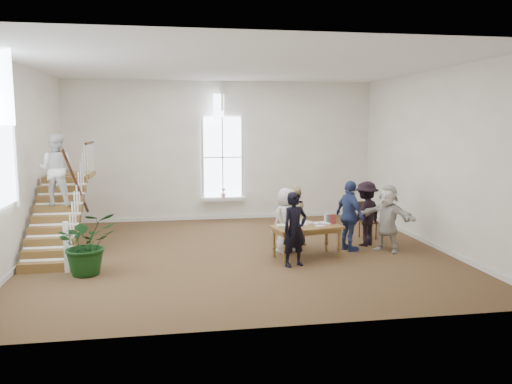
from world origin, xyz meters
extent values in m
plane|color=#49301C|center=(0.00, 0.00, 0.00)|extent=(10.00, 10.00, 0.00)
plane|color=beige|center=(0.00, 4.50, 2.25)|extent=(10.00, 0.00, 10.00)
plane|color=beige|center=(0.00, -4.50, 2.25)|extent=(10.00, 0.00, 10.00)
plane|color=beige|center=(-5.00, 0.00, 2.25)|extent=(0.00, 9.00, 9.00)
plane|color=beige|center=(5.00, 0.00, 2.25)|extent=(0.00, 9.00, 9.00)
plane|color=white|center=(0.00, 0.00, 4.50)|extent=(10.00, 10.00, 0.00)
cube|color=white|center=(0.00, 4.32, 0.70)|extent=(1.45, 0.28, 0.10)
plane|color=white|center=(0.00, 4.44, 2.05)|extent=(2.60, 0.00, 2.60)
plane|color=white|center=(0.00, 4.44, 3.65)|extent=(0.60, 0.60, 0.85)
cube|color=white|center=(0.00, 4.47, 0.06)|extent=(10.00, 0.04, 0.12)
imported|color=pink|center=(0.00, 4.29, 0.90)|extent=(0.17, 0.17, 0.30)
cube|color=brown|center=(-4.35, -0.80, 0.10)|extent=(1.10, 0.30, 0.20)
cube|color=brown|center=(-4.35, -0.50, 0.30)|extent=(1.10, 0.30, 0.20)
cube|color=brown|center=(-4.35, -0.20, 0.50)|extent=(1.10, 0.30, 0.20)
cube|color=brown|center=(-4.35, 0.10, 0.70)|extent=(1.10, 0.30, 0.20)
cube|color=brown|center=(-4.35, 0.40, 0.90)|extent=(1.10, 0.30, 0.20)
cube|color=brown|center=(-4.35, 0.70, 1.10)|extent=(1.10, 0.30, 0.20)
cube|color=brown|center=(-4.35, 1.00, 1.30)|extent=(1.10, 0.30, 0.20)
cube|color=brown|center=(-4.35, 1.30, 1.50)|extent=(1.10, 0.30, 0.20)
cube|color=brown|center=(-4.35, 1.60, 1.70)|extent=(1.10, 0.30, 0.20)
cube|color=brown|center=(-4.35, 2.50, 1.74)|extent=(1.10, 1.20, 0.12)
cube|color=white|center=(-3.86, -0.95, 0.55)|extent=(0.10, 0.10, 1.10)
cylinder|color=#3B2010|center=(-3.85, 0.40, 1.75)|extent=(0.07, 2.74, 1.86)
imported|color=silver|center=(-4.35, 0.70, 2.06)|extent=(0.94, 0.79, 1.72)
cube|color=brown|center=(1.50, -0.62, 0.73)|extent=(1.75, 1.13, 0.05)
cube|color=brown|center=(1.50, -0.62, 0.66)|extent=(1.61, 0.99, 0.10)
cylinder|color=brown|center=(0.87, -1.07, 0.35)|extent=(0.07, 0.07, 0.71)
cylinder|color=brown|center=(2.25, -0.77, 0.35)|extent=(0.07, 0.07, 0.71)
cylinder|color=brown|center=(0.74, -0.48, 0.35)|extent=(0.07, 0.07, 0.71)
cylinder|color=brown|center=(2.12, -0.18, 0.35)|extent=(0.07, 0.07, 0.71)
cube|color=silver|center=(1.56, -0.39, 0.77)|extent=(0.34, 0.35, 0.03)
cube|color=beige|center=(0.88, -0.61, 0.78)|extent=(0.21, 0.26, 0.05)
cube|color=tan|center=(1.91, -0.48, 0.77)|extent=(0.22, 0.23, 0.03)
cube|color=silver|center=(1.17, -0.47, 0.79)|extent=(0.16, 0.20, 0.06)
cube|color=#4C5972|center=(1.30, -0.54, 0.77)|extent=(0.23, 0.27, 0.03)
cube|color=maroon|center=(1.13, -0.71, 0.78)|extent=(0.26, 0.29, 0.04)
cube|color=white|center=(1.99, -0.45, 0.78)|extent=(0.23, 0.31, 0.04)
cube|color=#BFB299|center=(1.55, -0.34, 0.79)|extent=(0.29, 0.31, 0.06)
cube|color=silver|center=(1.79, -0.41, 0.77)|extent=(0.28, 0.24, 0.03)
cube|color=beige|center=(1.58, -0.32, 0.78)|extent=(0.26, 0.26, 0.05)
cube|color=tan|center=(1.16, -0.80, 0.78)|extent=(0.23, 0.26, 0.04)
cube|color=silver|center=(1.56, -0.44, 0.78)|extent=(0.26, 0.29, 0.05)
cube|color=#4C5972|center=(1.99, -0.44, 0.77)|extent=(0.26, 0.26, 0.03)
cube|color=maroon|center=(1.17, -0.97, 0.78)|extent=(0.25, 0.27, 0.04)
cube|color=white|center=(1.46, -0.48, 0.77)|extent=(0.29, 0.29, 0.03)
cube|color=#BFB299|center=(1.77, -0.78, 0.77)|extent=(0.21, 0.22, 0.03)
cube|color=silver|center=(1.42, -0.38, 0.78)|extent=(0.28, 0.27, 0.05)
cube|color=beige|center=(1.21, -0.40, 0.78)|extent=(0.23, 0.24, 0.05)
imported|color=black|center=(1.05, -1.27, 0.83)|extent=(0.71, 0.58, 1.67)
imported|color=beige|center=(1.15, -0.02, 0.80)|extent=(0.92, 0.80, 1.59)
imported|color=#CCBA7F|center=(1.45, 0.48, 0.78)|extent=(0.96, 0.92, 1.57)
imported|color=navy|center=(2.71, -0.17, 0.88)|extent=(0.70, 1.11, 1.76)
imported|color=black|center=(3.31, 0.28, 0.84)|extent=(1.24, 1.13, 1.68)
imported|color=beige|center=(3.61, -0.37, 0.83)|extent=(1.40, 1.48, 1.67)
imported|color=#103410|center=(-3.40, -1.16, 0.67)|extent=(1.51, 1.43, 1.34)
cube|color=#3B2010|center=(3.67, 0.98, 0.47)|extent=(0.46, 0.46, 0.05)
cube|color=#3B2010|center=(3.67, 1.18, 0.75)|extent=(0.44, 0.06, 0.52)
cylinder|color=#3B2010|center=(3.48, 0.81, 0.23)|extent=(0.04, 0.04, 0.46)
cylinder|color=#3B2010|center=(3.83, 0.80, 0.23)|extent=(0.04, 0.04, 0.46)
cylinder|color=#3B2010|center=(3.50, 1.17, 0.23)|extent=(0.04, 0.04, 0.46)
cylinder|color=#3B2010|center=(3.85, 1.15, 0.23)|extent=(0.04, 0.04, 0.46)
camera|label=1|loc=(-1.54, -11.80, 3.18)|focal=35.00mm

